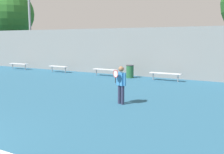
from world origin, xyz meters
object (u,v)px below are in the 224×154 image
(tennis_player, at_px, (121,83))
(bench_courtside_near, at_px, (105,70))
(bench_by_gate, at_px, (165,74))
(tree_green_broad, at_px, (10,14))
(bench_courtside_far, at_px, (59,67))
(bench_adjacent_court, at_px, (19,64))
(trash_bin, at_px, (130,71))

(tennis_player, distance_m, bench_courtside_near, 8.15)
(bench_by_gate, distance_m, tree_green_broad, 20.23)
(bench_courtside_far, height_order, bench_by_gate, same)
(bench_adjacent_court, xyz_separation_m, bench_by_gate, (13.21, 0.00, 0.00))
(bench_courtside_far, bearing_deg, bench_adjacent_court, -180.00)
(trash_bin, height_order, tree_green_broad, tree_green_broad)
(bench_courtside_near, height_order, bench_adjacent_court, same)
(bench_courtside_far, xyz_separation_m, trash_bin, (6.20, 0.11, -0.01))
(bench_by_gate, relative_size, trash_bin, 2.32)
(tennis_player, bearing_deg, bench_adjacent_court, 177.60)
(bench_courtside_far, height_order, trash_bin, trash_bin)
(bench_courtside_near, relative_size, trash_bin, 2.12)
(bench_courtside_far, distance_m, trash_bin, 6.20)
(bench_courtside_near, relative_size, tree_green_broad, 0.23)
(trash_bin, xyz_separation_m, tree_green_broad, (-16.63, 4.16, 4.92))
(bench_adjacent_court, bearing_deg, tennis_player, -26.25)
(bench_by_gate, bearing_deg, tree_green_broad, 167.43)
(bench_courtside_near, height_order, bench_by_gate, same)
(bench_by_gate, relative_size, tree_green_broad, 0.25)
(bench_courtside_near, bearing_deg, bench_by_gate, 0.00)
(bench_courtside_far, bearing_deg, tennis_player, -36.48)
(tennis_player, bearing_deg, bench_courtside_far, 167.37)
(bench_courtside_near, bearing_deg, bench_adjacent_court, 180.00)
(bench_courtside_near, xyz_separation_m, bench_adjacent_court, (-8.78, 0.00, 0.00))
(bench_adjacent_court, bearing_deg, tree_green_broad, 144.30)
(tennis_player, xyz_separation_m, bench_adjacent_court, (-13.48, 6.65, -0.42))
(tennis_player, relative_size, bench_courtside_far, 0.91)
(bench_adjacent_court, relative_size, trash_bin, 2.27)
(bench_adjacent_court, height_order, bench_by_gate, same)
(bench_courtside_near, bearing_deg, tree_green_broad, 163.83)
(tennis_player, xyz_separation_m, bench_by_gate, (-0.27, 6.65, -0.42))
(tennis_player, relative_size, trash_bin, 1.78)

